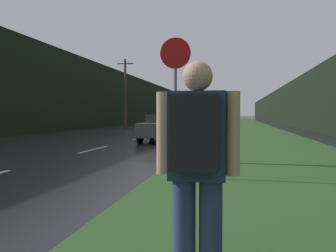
% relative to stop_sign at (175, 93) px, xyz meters
% --- Properties ---
extents(grass_verge, '(6.00, 240.00, 0.02)m').
position_rel_stop_sign_xyz_m(grass_verge, '(2.45, 31.03, -1.87)').
color(grass_verge, '#2D5123').
rests_on(grass_verge, ground_plane).
extents(lane_stripe_c, '(0.12, 3.00, 0.01)m').
position_rel_stop_sign_xyz_m(lane_stripe_c, '(-4.28, 5.75, -1.88)').
color(lane_stripe_c, silver).
rests_on(lane_stripe_c, ground_plane).
extents(lane_stripe_d, '(0.12, 3.00, 0.01)m').
position_rel_stop_sign_xyz_m(lane_stripe_d, '(-4.28, 12.75, -1.88)').
color(lane_stripe_d, silver).
rests_on(lane_stripe_d, ground_plane).
extents(lane_stripe_e, '(0.12, 3.00, 0.01)m').
position_rel_stop_sign_xyz_m(lane_stripe_e, '(-4.28, 19.75, -1.88)').
color(lane_stripe_e, silver).
rests_on(lane_stripe_e, ground_plane).
extents(lane_stripe_f, '(0.12, 3.00, 0.01)m').
position_rel_stop_sign_xyz_m(lane_stripe_f, '(-4.28, 26.75, -1.88)').
color(lane_stripe_f, silver).
rests_on(lane_stripe_f, ground_plane).
extents(treeline_far_side, '(2.00, 140.00, 6.88)m').
position_rel_stop_sign_xyz_m(treeline_far_side, '(-14.00, 41.03, 1.55)').
color(treeline_far_side, black).
rests_on(treeline_far_side, ground_plane).
extents(treeline_near_side, '(2.00, 140.00, 5.19)m').
position_rel_stop_sign_xyz_m(treeline_near_side, '(8.45, 41.03, 0.71)').
color(treeline_near_side, black).
rests_on(treeline_near_side, ground_plane).
extents(utility_pole_far, '(1.80, 0.24, 7.36)m').
position_rel_stop_sign_xyz_m(utility_pole_far, '(-10.41, 29.14, 1.93)').
color(utility_pole_far, '#4C3823').
rests_on(utility_pole_far, ground_plane).
extents(stop_sign, '(0.68, 0.07, 3.09)m').
position_rel_stop_sign_xyz_m(stop_sign, '(0.00, 0.00, 0.00)').
color(stop_sign, slate).
rests_on(stop_sign, ground_plane).
extents(hitchhiker_with_backpack, '(0.63, 0.42, 1.81)m').
position_rel_stop_sign_xyz_m(hitchhiker_with_backpack, '(1.02, -5.08, -0.85)').
color(hitchhiker_with_backpack, navy).
rests_on(hitchhiker_with_backpack, ground_plane).
extents(car_passing_near, '(1.89, 4.08, 1.41)m').
position_rel_stop_sign_xyz_m(car_passing_near, '(-2.41, 10.27, -1.16)').
color(car_passing_near, '#4C514C').
rests_on(car_passing_near, ground_plane).
extents(car_passing_far, '(1.90, 4.42, 1.42)m').
position_rel_stop_sign_xyz_m(car_passing_far, '(-2.41, 31.90, -1.15)').
color(car_passing_far, '#9E9EA3').
rests_on(car_passing_far, ground_plane).
extents(car_oncoming, '(1.85, 4.75, 1.52)m').
position_rel_stop_sign_xyz_m(car_oncoming, '(-6.14, 43.72, -1.12)').
color(car_oncoming, '#2D3856').
rests_on(car_oncoming, ground_plane).
extents(delivery_truck, '(2.54, 7.61, 3.23)m').
position_rel_stop_sign_xyz_m(delivery_truck, '(-6.14, 61.86, -0.18)').
color(delivery_truck, black).
rests_on(delivery_truck, ground_plane).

